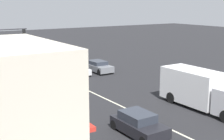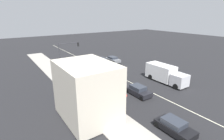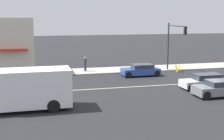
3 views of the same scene
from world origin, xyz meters
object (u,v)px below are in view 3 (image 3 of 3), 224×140
at_px(van_white, 205,81).
at_px(suv_grey, 219,88).
at_px(pedestrian, 85,64).
at_px(traffic_signal_main, 174,39).
at_px(warning_aframe_sign, 178,68).
at_px(sedan_dark, 8,81).
at_px(coupe_blue, 141,70).
at_px(delivery_truck, 21,90).

height_order(van_white, suv_grey, suv_grey).
bearing_deg(pedestrian, traffic_signal_main, -104.92).
relative_size(warning_aframe_sign, suv_grey, 0.21).
height_order(traffic_signal_main, warning_aframe_sign, traffic_signal_main).
bearing_deg(sedan_dark, warning_aframe_sign, -78.13).
relative_size(pedestrian, warning_aframe_sign, 2.01).
bearing_deg(warning_aframe_sign, van_white, 170.68).
relative_size(warning_aframe_sign, coupe_blue, 0.20).
distance_m(traffic_signal_main, sedan_dark, 18.79).
height_order(pedestrian, sedan_dark, pedestrian).
height_order(delivery_truck, sedan_dark, delivery_truck).
relative_size(traffic_signal_main, warning_aframe_sign, 6.69).
distance_m(warning_aframe_sign, van_white, 8.46).
distance_m(delivery_truck, coupe_blue, 15.94).
bearing_deg(suv_grey, pedestrian, 32.58).
relative_size(pedestrian, delivery_truck, 0.22).
relative_size(traffic_signal_main, van_white, 1.27).
distance_m(warning_aframe_sign, coupe_blue, 5.17).
relative_size(coupe_blue, van_white, 0.93).
bearing_deg(delivery_truck, van_white, -80.11).
height_order(sedan_dark, van_white, sedan_dark).
bearing_deg(pedestrian, delivery_truck, 153.62).
distance_m(coupe_blue, suv_grey, 10.51).
bearing_deg(traffic_signal_main, coupe_blue, 104.49).
distance_m(pedestrian, delivery_truck, 15.37).
height_order(pedestrian, van_white, pedestrian).
bearing_deg(delivery_truck, coupe_blue, -51.09).
bearing_deg(van_white, coupe_blue, 26.97).
bearing_deg(traffic_signal_main, pedestrian, 75.08).
height_order(coupe_blue, suv_grey, suv_grey).
bearing_deg(van_white, sedan_dark, 75.80).
distance_m(pedestrian, warning_aframe_sign, 10.93).
relative_size(warning_aframe_sign, sedan_dark, 0.22).
bearing_deg(sedan_dark, delivery_truck, -169.46).
distance_m(traffic_signal_main, van_white, 8.97).
xyz_separation_m(warning_aframe_sign, van_white, (-8.34, 1.37, 0.22)).
height_order(warning_aframe_sign, van_white, van_white).
bearing_deg(delivery_truck, traffic_signal_main, -56.40).
relative_size(warning_aframe_sign, van_white, 0.19).
bearing_deg(warning_aframe_sign, sedan_dark, 101.87).
bearing_deg(pedestrian, sedan_dark, 128.80).
xyz_separation_m(coupe_blue, suv_grey, (-10.00, -3.24, 0.03)).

